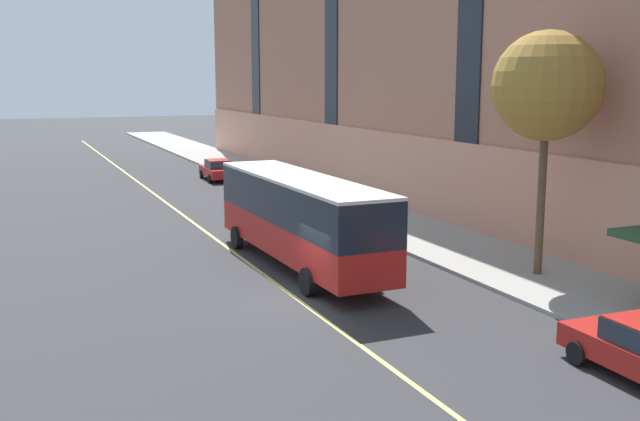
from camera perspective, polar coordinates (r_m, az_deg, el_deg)
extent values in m
plane|color=#303033|center=(25.90, -0.76, -6.88)|extent=(260.00, 260.00, 0.00)
cube|color=#9E9B93|center=(32.72, 12.15, -3.37)|extent=(5.33, 160.00, 0.15)
cube|color=tan|center=(31.62, 19.27, -0.25)|extent=(0.14, 110.00, 4.40)
cube|color=#1E232B|center=(67.84, -4.99, 15.10)|extent=(0.10, 2.00, 18.74)
cube|color=red|center=(30.01, -1.54, -1.99)|extent=(2.72, 12.52, 1.33)
cube|color=black|center=(29.73, -1.56, 0.79)|extent=(2.73, 12.52, 1.62)
cube|color=silver|center=(29.61, -1.56, 2.46)|extent=(2.75, 12.52, 0.12)
cube|color=#19232D|center=(35.57, -5.42, 2.01)|extent=(2.31, 0.12, 1.22)
cube|color=orange|center=(35.48, -5.45, 3.29)|extent=(1.76, 0.09, 0.28)
cube|color=black|center=(35.90, -5.38, -0.95)|extent=(2.46, 0.16, 0.24)
cube|color=white|center=(35.59, -6.73, -0.67)|extent=(0.28, 0.06, 0.18)
cube|color=white|center=(36.13, -4.07, -0.46)|extent=(0.28, 0.06, 0.18)
cylinder|color=black|center=(33.77, -6.35, -2.05)|extent=(0.32, 1.00, 1.00)
cylinder|color=black|center=(34.59, -2.38, -1.71)|extent=(0.32, 1.00, 1.00)
cylinder|color=black|center=(26.36, -0.94, -5.44)|extent=(0.32, 1.00, 1.00)
cylinder|color=black|center=(27.41, 3.91, -4.86)|extent=(0.32, 1.00, 1.00)
cube|color=#B21E19|center=(56.70, -7.83, 2.96)|extent=(1.99, 4.80, 0.64)
cube|color=#232D38|center=(56.40, -7.79, 3.53)|extent=(1.67, 2.19, 0.56)
cube|color=#B21E19|center=(56.37, -7.80, 3.84)|extent=(1.63, 2.09, 0.04)
cylinder|color=black|center=(57.97, -9.01, 2.76)|extent=(0.24, 0.65, 0.64)
cylinder|color=black|center=(58.36, -7.30, 2.85)|extent=(0.24, 0.65, 0.64)
cylinder|color=black|center=(55.13, -8.37, 2.41)|extent=(0.24, 0.65, 0.64)
cylinder|color=black|center=(55.53, -6.59, 2.50)|extent=(0.24, 0.65, 0.64)
cylinder|color=black|center=(21.39, 19.00, -10.25)|extent=(0.23, 0.64, 0.64)
cylinder|color=black|center=(22.51, 22.33, -9.44)|extent=(0.23, 0.64, 0.64)
cube|color=#BCAD89|center=(43.89, -3.19, 0.98)|extent=(1.99, 4.32, 0.64)
cube|color=#232D38|center=(43.60, -3.11, 1.72)|extent=(1.69, 1.97, 0.56)
cube|color=#BCAD89|center=(43.56, -3.11, 2.11)|extent=(1.65, 1.89, 0.04)
cylinder|color=black|center=(44.93, -4.80, 0.76)|extent=(0.24, 0.65, 0.64)
cylinder|color=black|center=(45.46, -2.61, 0.89)|extent=(0.24, 0.65, 0.64)
cylinder|color=black|center=(42.43, -3.80, 0.22)|extent=(0.24, 0.65, 0.64)
cylinder|color=black|center=(42.99, -1.50, 0.37)|extent=(0.24, 0.65, 0.64)
cylinder|color=brown|center=(29.41, 16.51, 1.04)|extent=(0.30, 0.30, 5.99)
sphere|color=olive|center=(29.08, 16.92, 9.07)|extent=(4.07, 4.07, 4.07)
cylinder|color=red|center=(39.25, 1.96, -0.41)|extent=(0.24, 0.24, 0.55)
sphere|color=silver|center=(39.19, 1.96, 0.09)|extent=(0.20, 0.20, 0.20)
cylinder|color=silver|center=(39.17, 1.75, -0.35)|extent=(0.10, 0.09, 0.09)
cylinder|color=silver|center=(39.30, 2.17, -0.31)|extent=(0.10, 0.09, 0.09)
cube|color=#E0D66B|center=(28.48, -3.71, -5.32)|extent=(0.16, 140.00, 0.01)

